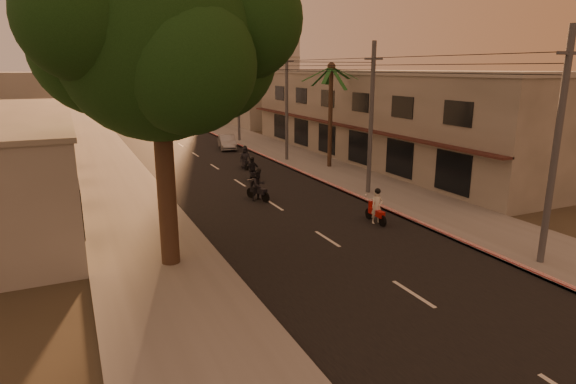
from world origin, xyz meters
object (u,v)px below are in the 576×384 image
object	(u,v)px
scooter_far_a	(245,158)
parked_car	(227,142)
broadleaf_tree	(167,39)
scooter_mid_b	(252,170)
palm_tree	(331,73)
scooter_mid_a	(259,186)
scooter_red	(377,208)

from	to	relation	value
scooter_far_a	parked_car	size ratio (longest dim) A/B	0.43
broadleaf_tree	scooter_mid_b	bearing A→B (deg)	57.85
palm_tree	scooter_far_a	bearing A→B (deg)	159.36
scooter_far_a	parked_car	xyz separation A→B (m)	(1.60, 9.51, -0.14)
palm_tree	scooter_far_a	distance (m)	9.07
scooter_mid_b	parked_car	bearing A→B (deg)	92.86
broadleaf_tree	scooter_far_a	world-z (taller)	broadleaf_tree
scooter_mid_b	scooter_far_a	world-z (taller)	scooter_far_a
scooter_mid_a	scooter_mid_b	xyz separation A→B (m)	(1.42, 4.81, -0.11)
scooter_far_a	scooter_mid_b	bearing A→B (deg)	-96.04
scooter_mid_b	scooter_far_a	xyz separation A→B (m)	(0.93, 4.03, 0.04)
scooter_far_a	palm_tree	bearing A→B (deg)	-13.67
parked_car	scooter_far_a	bearing A→B (deg)	-88.19
scooter_mid_a	scooter_far_a	xyz separation A→B (m)	(2.35, 8.84, -0.07)
palm_tree	parked_car	xyz separation A→B (m)	(-4.47, 11.79, -6.48)
broadleaf_tree	scooter_mid_b	world-z (taller)	broadleaf_tree
palm_tree	scooter_far_a	xyz separation A→B (m)	(-6.07, 2.29, -6.34)
broadleaf_tree	palm_tree	size ratio (longest dim) A/B	1.48
parked_car	broadleaf_tree	bearing A→B (deg)	-100.20
scooter_red	parked_car	distance (m)	24.76
scooter_mid_a	parked_car	world-z (taller)	scooter_mid_a
scooter_red	scooter_mid_b	world-z (taller)	scooter_red
scooter_mid_a	scooter_mid_b	size ratio (longest dim) A/B	1.14
broadleaf_tree	palm_tree	distance (m)	20.18
palm_tree	scooter_red	world-z (taller)	palm_tree
broadleaf_tree	palm_tree	bearing A→B (deg)	43.48
palm_tree	scooter_mid_b	world-z (taller)	palm_tree
scooter_red	scooter_far_a	distance (m)	15.32
scooter_mid_a	scooter_far_a	size ratio (longest dim) A/B	1.06
broadleaf_tree	scooter_mid_b	size ratio (longest dim) A/B	7.09
broadleaf_tree	parked_car	size ratio (longest dim) A/B	2.82
scooter_red	scooter_far_a	xyz separation A→B (m)	(-1.41, 15.25, 0.03)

